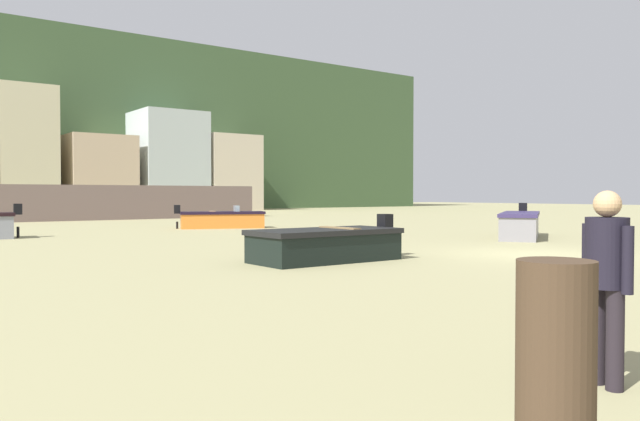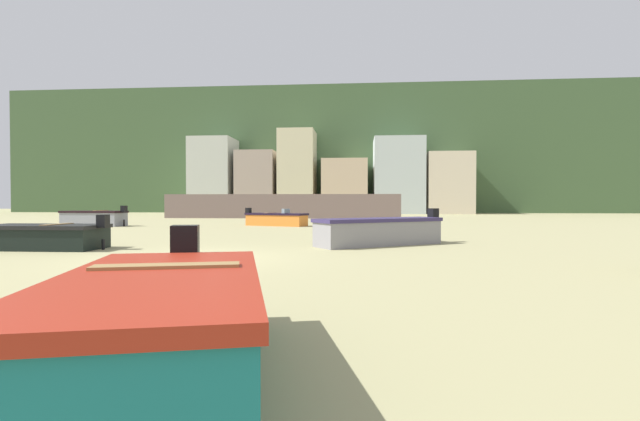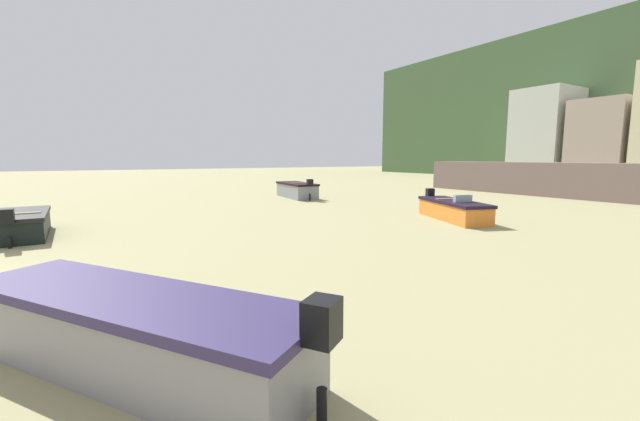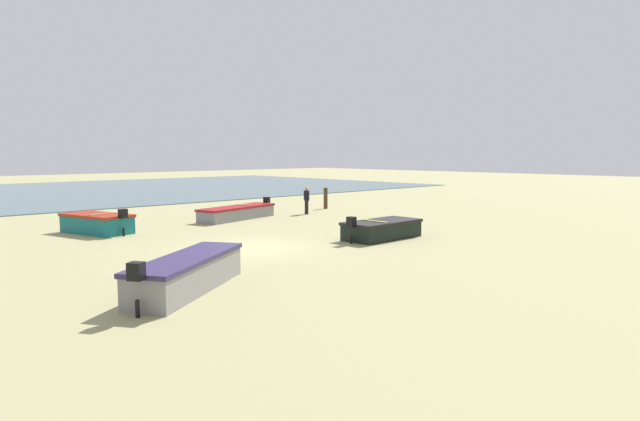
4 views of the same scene
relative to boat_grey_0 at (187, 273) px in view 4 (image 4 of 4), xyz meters
The scene contains 8 objects.
ground_plane 6.62m from the boat_grey_0, 140.83° to the right, with size 160.00×160.00×0.00m, color tan.
tidal_water 40.50m from the boat_grey_0, 97.26° to the right, with size 80.00×36.00×0.06m, color slate.
boat_grey_0 is the anchor object (origin of this frame).
boat_grey_1 15.67m from the boat_grey_0, 129.65° to the right, with size 5.38×2.62×1.04m.
boat_black_2 10.75m from the boat_grey_0, 168.10° to the right, with size 3.87×1.69×1.09m.
boat_teal_5 12.37m from the boat_grey_0, 101.07° to the right, with size 2.43×3.79×1.20m.
mooring_post_near_water 21.71m from the boat_grey_0, 143.70° to the right, with size 0.26×0.26×1.37m, color #463323.
beach_walker_distant 18.37m from the boat_grey_0, 141.89° to the right, with size 0.43×0.53×1.62m.
Camera 4 is at (12.28, 16.81, 3.63)m, focal length 30.65 mm.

